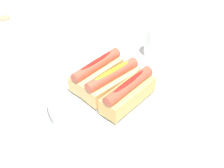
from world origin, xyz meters
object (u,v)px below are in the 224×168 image
object	(u,v)px
hotdog_front	(128,92)
water_glass	(156,42)
hotdog_back	(112,81)
hotdog_side	(97,71)
serving_bowl	(112,95)
napkin_box	(18,116)
paper_towel_roll	(10,39)

from	to	relation	value
hotdog_front	water_glass	xyz separation A→B (m)	(0.25, 0.08, -0.02)
hotdog_back	hotdog_side	bearing A→B (deg)	80.93
hotdog_back	hotdog_side	distance (m)	0.06
serving_bowl	napkin_box	distance (m)	0.24
serving_bowl	water_glass	world-z (taller)	water_glass
serving_bowl	hotdog_side	world-z (taller)	hotdog_side
serving_bowl	paper_towel_roll	world-z (taller)	paper_towel_roll
water_glass	napkin_box	world-z (taller)	napkin_box
water_glass	hotdog_side	bearing A→B (deg)	172.89
hotdog_back	hotdog_side	size ratio (longest dim) A/B	1.02
paper_towel_roll	hotdog_side	bearing A→B (deg)	-83.30
hotdog_side	paper_towel_roll	world-z (taller)	paper_towel_roll
hotdog_front	paper_towel_roll	world-z (taller)	paper_towel_roll
water_glass	napkin_box	distance (m)	0.47
hotdog_front	paper_towel_roll	bearing A→B (deg)	92.45
water_glass	serving_bowl	bearing A→B (deg)	-174.23
hotdog_side	napkin_box	world-z (taller)	napkin_box
hotdog_back	paper_towel_roll	world-z (taller)	paper_towel_roll
serving_bowl	hotdog_front	world-z (taller)	hotdog_front
serving_bowl	paper_towel_roll	bearing A→B (deg)	94.25
hotdog_back	napkin_box	distance (m)	0.23
hotdog_back	water_glass	world-z (taller)	hotdog_back
paper_towel_roll	napkin_box	distance (m)	0.33
hotdog_side	water_glass	bearing A→B (deg)	-7.11
paper_towel_roll	hotdog_front	bearing A→B (deg)	-87.55
serving_bowl	hotdog_back	xyz separation A→B (m)	(0.00, -0.00, 0.04)
serving_bowl	hotdog_back	bearing A→B (deg)	-68.20
hotdog_back	hotdog_side	xyz separation A→B (m)	(0.01, 0.05, 0.00)
paper_towel_roll	napkin_box	xyz separation A→B (m)	(-0.19, -0.27, 0.01)
hotdog_back	hotdog_front	bearing A→B (deg)	-99.07
hotdog_front	serving_bowl	bearing A→B (deg)	80.93
serving_bowl	hotdog_back	size ratio (longest dim) A/B	2.06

